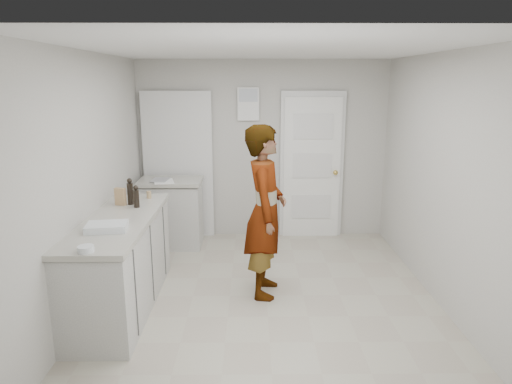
{
  "coord_description": "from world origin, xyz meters",
  "views": [
    {
      "loc": [
        -0.15,
        -4.43,
        2.22
      ],
      "look_at": [
        -0.11,
        0.4,
        1.03
      ],
      "focal_mm": 32.0,
      "sensor_mm": 36.0,
      "label": 1
    }
  ],
  "objects_px": {
    "oil_cruet_a": "(136,197)",
    "oil_cruet_b": "(130,192)",
    "person": "(265,212)",
    "spice_jar": "(149,195)",
    "baking_dish": "(107,227)",
    "egg_bowl": "(86,249)",
    "cake_mix_box": "(120,197)"
  },
  "relations": [
    {
      "from": "oil_cruet_a",
      "to": "oil_cruet_b",
      "type": "xyz_separation_m",
      "value": [
        -0.09,
        0.12,
        0.02
      ]
    },
    {
      "from": "person",
      "to": "spice_jar",
      "type": "xyz_separation_m",
      "value": [
        -1.3,
        0.47,
        0.07
      ]
    },
    {
      "from": "oil_cruet_a",
      "to": "baking_dish",
      "type": "bearing_deg",
      "value": -96.24
    },
    {
      "from": "oil_cruet_a",
      "to": "oil_cruet_b",
      "type": "distance_m",
      "value": 0.15
    },
    {
      "from": "egg_bowl",
      "to": "oil_cruet_b",
      "type": "bearing_deg",
      "value": 90.44
    },
    {
      "from": "oil_cruet_a",
      "to": "oil_cruet_b",
      "type": "bearing_deg",
      "value": 128.31
    },
    {
      "from": "cake_mix_box",
      "to": "oil_cruet_b",
      "type": "height_order",
      "value": "oil_cruet_b"
    },
    {
      "from": "spice_jar",
      "to": "oil_cruet_b",
      "type": "distance_m",
      "value": 0.31
    },
    {
      "from": "person",
      "to": "cake_mix_box",
      "type": "distance_m",
      "value": 1.55
    },
    {
      "from": "cake_mix_box",
      "to": "oil_cruet_b",
      "type": "xyz_separation_m",
      "value": [
        0.1,
        0.02,
        0.04
      ]
    },
    {
      "from": "oil_cruet_b",
      "to": "oil_cruet_a",
      "type": "bearing_deg",
      "value": -51.69
    },
    {
      "from": "cake_mix_box",
      "to": "person",
      "type": "bearing_deg",
      "value": 9.25
    },
    {
      "from": "cake_mix_box",
      "to": "spice_jar",
      "type": "height_order",
      "value": "cake_mix_box"
    },
    {
      "from": "spice_jar",
      "to": "oil_cruet_a",
      "type": "bearing_deg",
      "value": -96.74
    },
    {
      "from": "egg_bowl",
      "to": "person",
      "type": "bearing_deg",
      "value": 39.74
    },
    {
      "from": "baking_dish",
      "to": "cake_mix_box",
      "type": "bearing_deg",
      "value": 97.49
    },
    {
      "from": "spice_jar",
      "to": "oil_cruet_a",
      "type": "relative_size",
      "value": 0.34
    },
    {
      "from": "cake_mix_box",
      "to": "spice_jar",
      "type": "xyz_separation_m",
      "value": [
        0.24,
        0.29,
        -0.05
      ]
    },
    {
      "from": "oil_cruet_a",
      "to": "baking_dish",
      "type": "height_order",
      "value": "oil_cruet_a"
    },
    {
      "from": "oil_cruet_b",
      "to": "person",
      "type": "bearing_deg",
      "value": -8.26
    },
    {
      "from": "baking_dish",
      "to": "oil_cruet_a",
      "type": "bearing_deg",
      "value": 83.76
    },
    {
      "from": "spice_jar",
      "to": "oil_cruet_a",
      "type": "height_order",
      "value": "oil_cruet_a"
    },
    {
      "from": "cake_mix_box",
      "to": "spice_jar",
      "type": "relative_size",
      "value": 2.28
    },
    {
      "from": "oil_cruet_b",
      "to": "baking_dish",
      "type": "distance_m",
      "value": 0.87
    },
    {
      "from": "person",
      "to": "spice_jar",
      "type": "height_order",
      "value": "person"
    },
    {
      "from": "person",
      "to": "spice_jar",
      "type": "distance_m",
      "value": 1.38
    },
    {
      "from": "person",
      "to": "baking_dish",
      "type": "relative_size",
      "value": 4.72
    },
    {
      "from": "person",
      "to": "oil_cruet_a",
      "type": "height_order",
      "value": "person"
    },
    {
      "from": "cake_mix_box",
      "to": "oil_cruet_a",
      "type": "relative_size",
      "value": 0.78
    },
    {
      "from": "person",
      "to": "baking_dish",
      "type": "xyz_separation_m",
      "value": [
        -1.43,
        -0.66,
        0.05
      ]
    },
    {
      "from": "person",
      "to": "spice_jar",
      "type": "relative_size",
      "value": 22.14
    },
    {
      "from": "person",
      "to": "egg_bowl",
      "type": "relative_size",
      "value": 14.23
    }
  ]
}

